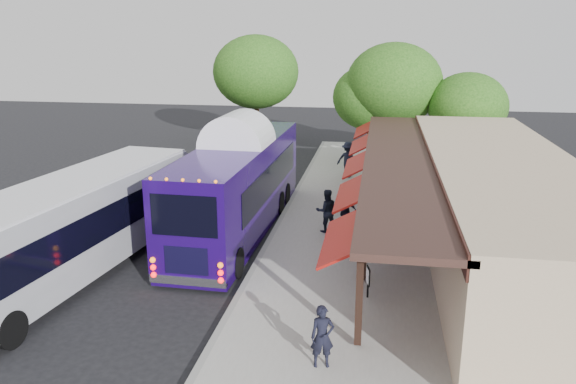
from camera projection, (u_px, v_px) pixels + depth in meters
The scene contains 15 objects.
ground at pixel (249, 277), 18.76m from camera, with size 90.00×90.00×0.00m, color black.
sidewalk at pixel (398, 242), 21.76m from camera, with size 10.00×40.00×0.15m, color #9E9B93.
curb at pixel (273, 234), 22.53m from camera, with size 0.20×40.00×0.16m, color gray.
station_shelter at pixel (494, 202), 20.74m from camera, with size 8.15×20.00×3.60m.
coach_bus at pixel (239, 181), 22.70m from camera, with size 2.89×12.20×3.88m.
city_bus at pixel (70, 226), 18.33m from camera, with size 4.05×12.36×3.26m.
ped_a at pixel (322, 337), 13.30m from camera, with size 0.57×0.37×1.56m, color black.
ped_b at pixel (326, 211), 22.41m from camera, with size 0.85×0.67×1.76m, color black.
ped_c at pixel (345, 212), 22.62m from camera, with size 0.91×0.38×1.55m, color black.
ped_d at pixel (348, 160), 30.99m from camera, with size 1.28×0.74×1.98m, color black.
sign_board at pixel (368, 277), 16.82m from camera, with size 0.13×0.44×0.97m.
tree_left at pixel (371, 98), 34.51m from camera, with size 4.75×4.75×6.08m.
tree_mid at pixel (394, 84), 33.65m from camera, with size 5.78×5.78×7.40m.
tree_right at pixel (468, 106), 32.09m from camera, with size 4.51×4.51×5.77m.
tree_far at pixel (256, 72), 39.86m from camera, with size 6.11×6.11×7.82m.
Camera 1 is at (4.10, -16.83, 7.85)m, focal length 35.00 mm.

